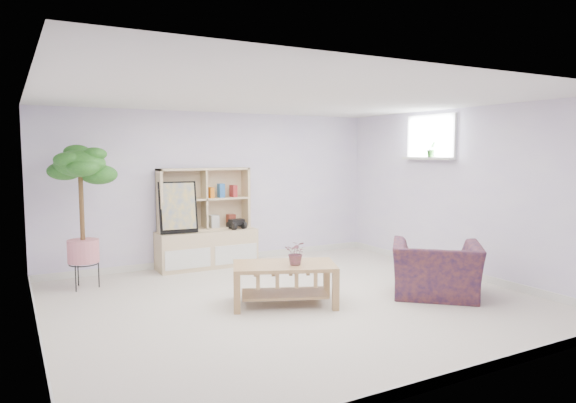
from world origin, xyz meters
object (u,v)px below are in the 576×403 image
storage_unit (207,218)px  floor_tree (82,217)px  coffee_table (284,284)px  armchair (436,266)px

storage_unit → floor_tree: (-1.84, -0.41, 0.17)m
storage_unit → coffee_table: storage_unit is taller
storage_unit → floor_tree: floor_tree is taller
floor_tree → storage_unit: bearing=12.6°
coffee_table → floor_tree: size_ratio=0.63×
coffee_table → armchair: 1.89m
floor_tree → armchair: (3.74, -2.50, -0.56)m
floor_tree → armchair: bearing=-33.8°
coffee_table → armchair: (1.78, -0.62, 0.14)m
storage_unit → coffee_table: (0.12, -2.30, -0.52)m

